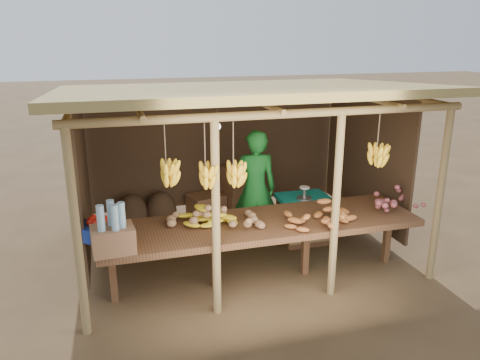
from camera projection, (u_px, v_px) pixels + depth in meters
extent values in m
plane|color=brown|center=(240.00, 249.00, 6.83)|extent=(60.00, 60.00, 0.00)
cylinder|color=#977C4E|center=(77.00, 236.00, 4.57)|extent=(0.09, 0.09, 2.20)
cylinder|color=#977C4E|center=(440.00, 197.00, 5.69)|extent=(0.09, 0.09, 2.20)
cylinder|color=#977C4E|center=(85.00, 161.00, 7.32)|extent=(0.09, 0.09, 2.20)
cylinder|color=#977C4E|center=(328.00, 145.00, 8.44)|extent=(0.09, 0.09, 2.20)
cylinder|color=#977C4E|center=(216.00, 221.00, 4.94)|extent=(0.09, 0.09, 2.20)
cylinder|color=#977C4E|center=(336.00, 208.00, 5.31)|extent=(0.09, 0.09, 2.20)
cylinder|color=#977C4E|center=(281.00, 114.00, 4.80)|extent=(4.40, 0.09, 0.09)
cylinder|color=#977C4E|center=(214.00, 86.00, 7.56)|extent=(4.40, 0.09, 0.09)
cube|color=#A38D4C|center=(240.00, 90.00, 6.15)|extent=(4.70, 3.50, 0.28)
cube|color=#4A3422|center=(215.00, 146.00, 7.83)|extent=(4.20, 0.04, 1.98)
cube|color=#4A3422|center=(83.00, 177.00, 6.10)|extent=(0.04, 2.40, 1.98)
cube|color=#4A3422|center=(366.00, 155.00, 7.21)|extent=(0.04, 2.40, 1.98)
cube|color=brown|center=(262.00, 224.00, 5.73)|extent=(3.90, 1.05, 0.08)
cube|color=brown|center=(113.00, 273.00, 5.37)|extent=(0.08, 0.08, 0.72)
cube|color=brown|center=(214.00, 260.00, 5.69)|extent=(0.08, 0.08, 0.72)
cube|color=brown|center=(305.00, 248.00, 6.01)|extent=(0.08, 0.08, 0.72)
cube|color=brown|center=(387.00, 238.00, 6.33)|extent=(0.08, 0.08, 0.72)
cylinder|color=navy|center=(100.00, 230.00, 5.26)|extent=(0.45, 0.45, 0.16)
cube|color=brown|center=(113.00, 239.00, 4.88)|extent=(0.46, 0.38, 0.27)
imported|color=#186F27|center=(255.00, 189.00, 6.71)|extent=(0.68, 0.49, 1.74)
cube|color=brown|center=(303.00, 221.00, 7.03)|extent=(0.69, 0.59, 0.63)
cube|color=#0D9695|center=(304.00, 199.00, 6.93)|extent=(0.76, 0.66, 0.06)
cube|color=brown|center=(241.00, 204.00, 7.96)|extent=(0.64, 0.56, 0.44)
cube|color=brown|center=(241.00, 179.00, 7.83)|extent=(0.64, 0.56, 0.44)
cube|color=brown|center=(206.00, 207.00, 7.79)|extent=(0.64, 0.56, 0.44)
ellipsoid|color=#4A3422|center=(132.00, 212.00, 7.44)|extent=(0.51, 0.51, 0.68)
ellipsoid|color=#4A3422|center=(161.00, 209.00, 7.56)|extent=(0.51, 0.51, 0.68)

